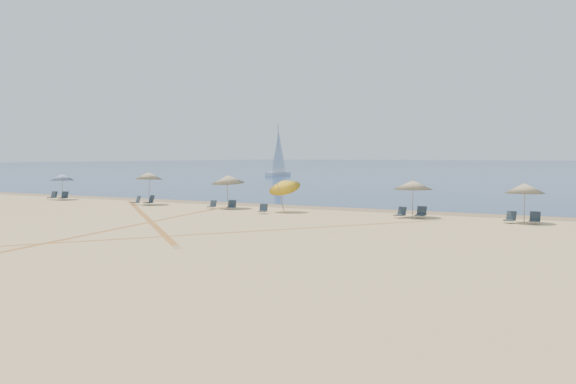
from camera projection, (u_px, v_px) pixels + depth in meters
name	position (u px, v px, depth m)	size (l,w,h in m)	color
ground	(35.00, 250.00, 25.71)	(160.00, 160.00, 0.00)	tan
wet_sand	(316.00, 207.00, 46.47)	(500.00, 500.00, 0.00)	olive
umbrella_0	(62.00, 177.00, 54.37)	(1.97, 1.97, 2.23)	gray
umbrella_1	(149.00, 176.00, 49.01)	(2.15, 2.16, 2.51)	gray
umbrella_2	(228.00, 179.00, 45.47)	(2.30, 2.34, 2.42)	gray
umbrella_3	(284.00, 184.00, 42.50)	(2.11, 2.14, 2.53)	gray
umbrella_4	(413.00, 185.00, 38.97)	(2.31, 2.31, 2.30)	gray
umbrella_5	(525.00, 188.00, 35.72)	(2.15, 2.15, 2.26)	gray
chair_0	(53.00, 196.00, 54.32)	(0.65, 0.74, 0.70)	#1D262E
chair_1	(64.00, 196.00, 53.79)	(0.78, 0.84, 0.72)	#1D262E
chair_2	(137.00, 201.00, 48.85)	(0.76, 0.81, 0.66)	#1D262E
chair_3	(150.00, 201.00, 48.46)	(0.84, 0.90, 0.74)	#1D262E
chair_4	(212.00, 205.00, 45.24)	(0.50, 0.58, 0.59)	#1D262E
chair_5	(232.00, 205.00, 44.56)	(0.71, 0.77, 0.65)	#1D262E
chair_6	(263.00, 209.00, 41.56)	(0.67, 0.73, 0.62)	#1D262E
chair_7	(401.00, 213.00, 38.70)	(0.67, 0.75, 0.66)	#1D262E
chair_8	(421.00, 213.00, 38.61)	(0.59, 0.69, 0.70)	#1D262E
chair_9	(510.00, 218.00, 35.78)	(0.65, 0.72, 0.65)	#1D262E
chair_10	(535.00, 219.00, 35.34)	(0.60, 0.69, 0.67)	#1D262E
sailboat_0	(278.00, 160.00, 115.61)	(1.74, 6.15, 9.09)	white
tire_tracks	(162.00, 224.00, 35.26)	(48.52, 45.12, 0.00)	tan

